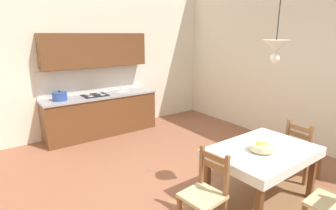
{
  "coord_description": "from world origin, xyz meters",
  "views": [
    {
      "loc": [
        -2.25,
        -2.83,
        2.18
      ],
      "look_at": [
        0.06,
        0.39,
        1.14
      ],
      "focal_mm": 28.91,
      "sensor_mm": 36.0,
      "label": 1
    }
  ],
  "objects_px": {
    "dining_chair_camera_side": "(335,206)",
    "fruit_bowl": "(262,147)",
    "dining_chair_window_side": "(302,151)",
    "kitchen_cabinetry": "(100,97)",
    "dining_table": "(262,157)",
    "pendant_lamp": "(276,47)",
    "dining_chair_tv_side": "(205,194)"
  },
  "relations": [
    {
      "from": "kitchen_cabinetry",
      "to": "dining_chair_tv_side",
      "type": "distance_m",
      "value": 3.66
    },
    {
      "from": "dining_chair_camera_side",
      "to": "fruit_bowl",
      "type": "xyz_separation_m",
      "value": [
        -0.08,
        0.88,
        0.37
      ]
    },
    {
      "from": "kitchen_cabinetry",
      "to": "dining_chair_camera_side",
      "type": "bearing_deg",
      "value": -81.13
    },
    {
      "from": "kitchen_cabinetry",
      "to": "fruit_bowl",
      "type": "distance_m",
      "value": 3.76
    },
    {
      "from": "dining_chair_window_side",
      "to": "fruit_bowl",
      "type": "distance_m",
      "value": 1.17
    },
    {
      "from": "dining_chair_camera_side",
      "to": "fruit_bowl",
      "type": "height_order",
      "value": "dining_chair_camera_side"
    },
    {
      "from": "kitchen_cabinetry",
      "to": "pendant_lamp",
      "type": "xyz_separation_m",
      "value": [
        0.72,
        -3.71,
        1.18
      ]
    },
    {
      "from": "dining_table",
      "to": "pendant_lamp",
      "type": "height_order",
      "value": "pendant_lamp"
    },
    {
      "from": "kitchen_cabinetry",
      "to": "dining_chair_tv_side",
      "type": "height_order",
      "value": "kitchen_cabinetry"
    },
    {
      "from": "dining_table",
      "to": "dining_chair_tv_side",
      "type": "height_order",
      "value": "dining_chair_tv_side"
    },
    {
      "from": "dining_table",
      "to": "dining_chair_tv_side",
      "type": "bearing_deg",
      "value": 178.06
    },
    {
      "from": "dining_chair_camera_side",
      "to": "kitchen_cabinetry",
      "type": "bearing_deg",
      "value": 98.87
    },
    {
      "from": "dining_chair_camera_side",
      "to": "dining_chair_window_side",
      "type": "height_order",
      "value": "same"
    },
    {
      "from": "dining_chair_window_side",
      "to": "pendant_lamp",
      "type": "distance_m",
      "value": 1.9
    },
    {
      "from": "dining_chair_window_side",
      "to": "fruit_bowl",
      "type": "height_order",
      "value": "dining_chair_window_side"
    },
    {
      "from": "fruit_bowl",
      "to": "pendant_lamp",
      "type": "distance_m",
      "value": 1.23
    },
    {
      "from": "dining_table",
      "to": "dining_chair_window_side",
      "type": "bearing_deg",
      "value": 0.13
    },
    {
      "from": "dining_chair_tv_side",
      "to": "pendant_lamp",
      "type": "distance_m",
      "value": 1.87
    },
    {
      "from": "dining_table",
      "to": "pendant_lamp",
      "type": "distance_m",
      "value": 1.41
    },
    {
      "from": "dining_chair_tv_side",
      "to": "pendant_lamp",
      "type": "xyz_separation_m",
      "value": [
        0.96,
        -0.08,
        1.6
      ]
    },
    {
      "from": "dining_chair_tv_side",
      "to": "dining_chair_window_side",
      "type": "relative_size",
      "value": 1.0
    },
    {
      "from": "kitchen_cabinetry",
      "to": "dining_chair_window_side",
      "type": "xyz_separation_m",
      "value": [
        1.75,
        -3.66,
        -0.41
      ]
    },
    {
      "from": "kitchen_cabinetry",
      "to": "fruit_bowl",
      "type": "xyz_separation_m",
      "value": [
        0.64,
        -3.7,
        -0.04
      ]
    },
    {
      "from": "kitchen_cabinetry",
      "to": "dining_table",
      "type": "bearing_deg",
      "value": -78.71
    },
    {
      "from": "kitchen_cabinetry",
      "to": "dining_table",
      "type": "xyz_separation_m",
      "value": [
        0.73,
        -3.66,
        -0.23
      ]
    },
    {
      "from": "dining_chair_tv_side",
      "to": "dining_chair_camera_side",
      "type": "distance_m",
      "value": 1.36
    },
    {
      "from": "dining_table",
      "to": "dining_chair_window_side",
      "type": "distance_m",
      "value": 1.03
    },
    {
      "from": "dining_chair_window_side",
      "to": "dining_table",
      "type": "bearing_deg",
      "value": -179.87
    },
    {
      "from": "dining_table",
      "to": "dining_chair_window_side",
      "type": "height_order",
      "value": "dining_chair_window_side"
    },
    {
      "from": "dining_chair_window_side",
      "to": "kitchen_cabinetry",
      "type": "bearing_deg",
      "value": 115.54
    },
    {
      "from": "kitchen_cabinetry",
      "to": "dining_chair_tv_side",
      "type": "xyz_separation_m",
      "value": [
        -0.24,
        -3.63,
        -0.41
      ]
    },
    {
      "from": "kitchen_cabinetry",
      "to": "pendant_lamp",
      "type": "relative_size",
      "value": 3.06
    }
  ]
}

